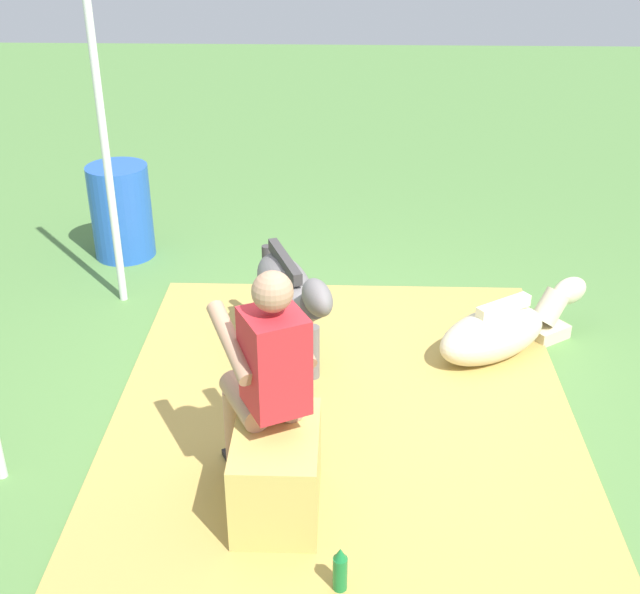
% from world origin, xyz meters
% --- Properties ---
extents(ground_plane, '(24.00, 24.00, 0.00)m').
position_xyz_m(ground_plane, '(0.00, 0.00, 0.00)').
color(ground_plane, '#568442').
extents(hay_patch, '(3.48, 2.86, 0.02)m').
position_xyz_m(hay_patch, '(-0.22, 0.01, 0.01)').
color(hay_patch, tan).
rests_on(hay_patch, ground).
extents(hay_bale, '(0.65, 0.44, 0.51)m').
position_xyz_m(hay_bale, '(-1.13, 0.35, 0.26)').
color(hay_bale, tan).
rests_on(hay_bale, ground).
extents(person_seated, '(0.72, 0.59, 1.39)m').
position_xyz_m(person_seated, '(-0.97, 0.40, 0.78)').
color(person_seated, tan).
rests_on(person_seated, ground).
extents(pony_standing, '(1.29, 0.66, 0.94)m').
position_xyz_m(pony_standing, '(0.30, 0.37, 0.57)').
color(pony_standing, slate).
rests_on(pony_standing, ground).
extents(pony_lying, '(0.98, 1.26, 0.42)m').
position_xyz_m(pony_lying, '(0.53, -1.10, 0.19)').
color(pony_lying, beige).
rests_on(pony_lying, ground).
extents(soda_bottle, '(0.07, 0.07, 0.27)m').
position_xyz_m(soda_bottle, '(-1.66, 0.01, 0.13)').
color(soda_bottle, '#197233').
rests_on(soda_bottle, ground).
extents(water_barrel, '(0.52, 0.52, 0.82)m').
position_xyz_m(water_barrel, '(2.11, 1.95, 0.41)').
color(water_barrel, blue).
rests_on(water_barrel, ground).
extents(tent_pole_right, '(0.06, 0.06, 2.40)m').
position_xyz_m(tent_pole_right, '(1.27, 1.77, 1.20)').
color(tent_pole_right, silver).
rests_on(tent_pole_right, ground).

